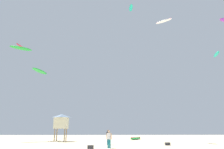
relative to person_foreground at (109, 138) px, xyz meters
The scene contains 12 objects.
person_foreground is the anchor object (origin of this frame).
person_midground 4.55m from the person_foreground, 89.78° to the left, with size 0.42×0.45×1.73m.
kite_grounded_near 18.30m from the person_foreground, 72.98° to the left, with size 3.02×3.55×0.46m.
lifeguard_tower 14.34m from the person_foreground, 120.69° to the left, with size 2.30×2.30×4.15m.
cooler_box 2.00m from the person_foreground, 161.91° to the right, with size 0.56×0.36×0.32m, color #2D2D33.
gear_bag 7.63m from the person_foreground, 26.64° to the left, with size 0.56×0.36×0.32m, color #2D2D33.
kite_aloft_0 27.27m from the person_foreground, 70.62° to the left, with size 0.74×2.34×0.35m.
kite_aloft_2 35.71m from the person_foreground, 131.88° to the left, with size 1.26×2.50×0.47m.
kite_aloft_3 29.70m from the person_foreground, 52.93° to the left, with size 3.35×2.93×0.47m.
kite_aloft_4 27.39m from the person_foreground, 137.29° to the left, with size 4.00×2.92×0.54m.
kite_aloft_5 31.18m from the person_foreground, 35.68° to the left, with size 1.97×3.43×0.62m.
kite_aloft_6 23.64m from the person_foreground, 128.33° to the left, with size 2.41×4.45×0.46m.
Camera 1 is at (-1.51, -13.86, 1.67)m, focal length 31.39 mm.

